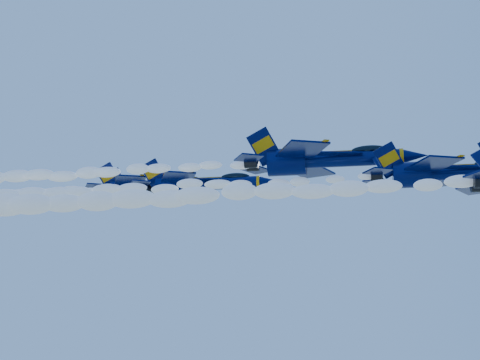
% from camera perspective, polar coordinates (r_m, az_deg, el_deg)
% --- Properties ---
extents(smoke_trail_jet_lead, '(41.75, 2.07, 1.86)m').
position_cam_1_polar(smoke_trail_jet_lead, '(55.10, -2.59, -1.27)').
color(smoke_trail_jet_lead, white).
extents(jet_second, '(16.79, 13.77, 6.24)m').
position_cam_1_polar(jet_second, '(68.39, 17.19, 0.63)').
color(jet_second, '#01093B').
extents(smoke_trail_jet_second, '(41.75, 1.74, 1.56)m').
position_cam_1_polar(smoke_trail_jet_second, '(70.41, -6.04, -0.59)').
color(smoke_trail_jet_second, white).
extents(jet_third, '(19.57, 16.05, 7.27)m').
position_cam_1_polar(jet_third, '(72.89, 7.08, 1.76)').
color(jet_third, '#01093B').
extents(smoke_trail_jet_third, '(41.75, 2.02, 1.82)m').
position_cam_1_polar(smoke_trail_jet_third, '(79.68, -14.39, 0.49)').
color(smoke_trail_jet_third, white).
extents(jet_fourth, '(18.59, 15.25, 6.91)m').
position_cam_1_polar(jet_fourth, '(88.22, -3.47, -0.32)').
color(jet_fourth, '#01093B').
extents(jet_fifth, '(19.76, 16.21, 7.34)m').
position_cam_1_polar(jet_fifth, '(97.49, -7.45, -0.57)').
color(jet_fifth, '#01093B').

